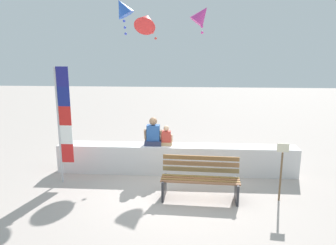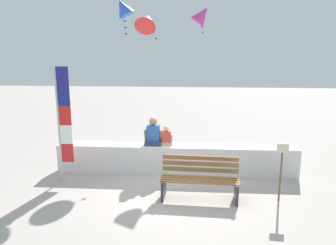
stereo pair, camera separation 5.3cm
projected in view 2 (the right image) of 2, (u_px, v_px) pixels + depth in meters
ground_plane at (174, 190)px, 7.55m from camera, size 40.00×40.00×0.00m
seawall_ledge at (176, 159)px, 8.52m from camera, size 6.15×0.53×0.74m
park_bench at (200, 179)px, 7.08m from camera, size 1.70×0.69×0.88m
person_adult at (153, 134)px, 8.44m from camera, size 0.47×0.35×0.72m
person_child at (166, 137)px, 8.43m from camera, size 0.34×0.25×0.51m
flag_banner at (63, 120)px, 7.67m from camera, size 0.34×0.05×2.79m
kite_magenta at (202, 15)px, 10.02m from camera, size 0.75×0.61×0.94m
kite_red at (147, 21)px, 10.26m from camera, size 0.79×0.95×1.02m
kite_blue at (123, 8)px, 9.51m from camera, size 0.68×0.70×1.09m
sign_post at (281, 168)px, 6.85m from camera, size 0.24×0.05×1.27m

